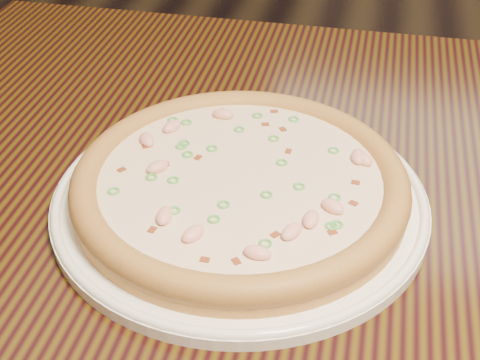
# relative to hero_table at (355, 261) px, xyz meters

# --- Properties ---
(ground) EXTENTS (9.00, 9.00, 0.00)m
(ground) POSITION_rel_hero_table_xyz_m (0.29, 0.71, -0.65)
(ground) COLOR black
(hero_table) EXTENTS (1.20, 0.80, 0.75)m
(hero_table) POSITION_rel_hero_table_xyz_m (0.00, 0.00, 0.00)
(hero_table) COLOR black
(hero_table) RESTS_ON ground
(plate) EXTENTS (0.37, 0.37, 0.02)m
(plate) POSITION_rel_hero_table_xyz_m (-0.12, -0.05, 0.11)
(plate) COLOR white
(plate) RESTS_ON hero_table
(pizza) EXTENTS (0.33, 0.33, 0.03)m
(pizza) POSITION_rel_hero_table_xyz_m (-0.12, -0.05, 0.13)
(pizza) COLOR gold
(pizza) RESTS_ON plate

